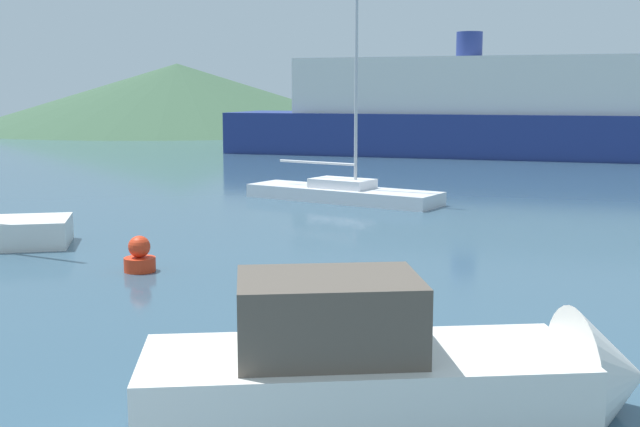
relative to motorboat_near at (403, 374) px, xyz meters
The scene contains 6 objects.
motorboat_near is the anchor object (origin of this frame).
sailboat_middle 20.24m from the motorboat_near, 96.44° to the left, with size 7.64×5.19×9.81m.
ferry_distant 42.98m from the motorboat_near, 84.58° to the left, with size 31.95×12.74×7.80m.
buoy_marker 9.78m from the motorboat_near, 127.68° to the left, with size 0.72×0.72×0.83m.
hill_west 82.50m from the motorboat_near, 107.73° to the left, with size 46.68×46.68×7.17m.
hill_central 74.85m from the motorboat_near, 84.09° to the left, with size 39.20×39.20×6.78m.
Camera 1 is at (2.56, -4.71, 4.06)m, focal length 45.00 mm.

